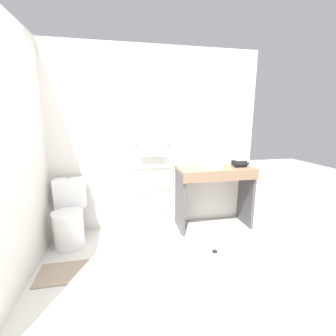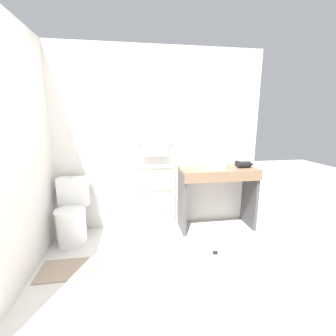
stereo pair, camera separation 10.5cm
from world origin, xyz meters
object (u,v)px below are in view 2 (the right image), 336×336
Objects in this scene: sink_basin at (214,165)px; cup_near_edge at (193,164)px; cup_near_wall at (185,163)px; towel_radiator at (155,164)px; hair_dryer at (244,164)px; toilet at (72,216)px; trash_bin at (212,238)px.

cup_near_edge reaches higher than sink_basin.
cup_near_edge is (0.10, -0.05, 0.00)m from cup_near_wall.
sink_basin is (0.78, -0.16, -0.00)m from towel_radiator.
hair_dryer is at bearing -13.64° from cup_near_wall.
towel_radiator is 0.52m from cup_near_edge.
towel_radiator is at bearing 168.98° from hair_dryer.
cup_near_wall is at bearing 154.21° from cup_near_edge.
towel_radiator reaches higher than cup_near_edge.
towel_radiator is (1.07, 0.26, 0.58)m from toilet.
towel_radiator is at bearing 174.16° from cup_near_wall.
cup_near_wall is (-0.38, 0.12, 0.01)m from sink_basin.
hair_dryer is at bearing -11.02° from towel_radiator.
hair_dryer reaches higher than sink_basin.
toilet is 3.48× the size of hair_dryer.
toilet is 8.85× the size of cup_near_wall.
sink_basin is 4.12× the size of cup_near_wall.
sink_basin is at bearing -14.52° from cup_near_edge.
toilet is 0.63× the size of towel_radiator.
toilet is 1.74m from trash_bin.
towel_radiator reaches higher than trash_bin.
cup_near_edge is at bearing 98.49° from trash_bin.
hair_dryer is at bearing -9.63° from sink_basin.
cup_near_edge is 0.29× the size of trash_bin.
toilet is at bearing -166.25° from towel_radiator.
hair_dryer is (0.67, -0.14, -0.00)m from cup_near_edge.
towel_radiator reaches higher than hair_dryer.
sink_basin is at bearing 170.37° from hair_dryer.
trash_bin is at bearing -141.79° from hair_dryer.
cup_near_wall reaches higher than sink_basin.
towel_radiator is 5.49× the size of hair_dryer.
toilet is 2.33m from hair_dryer.
toilet is 1.70m from cup_near_edge.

